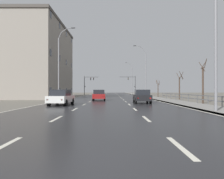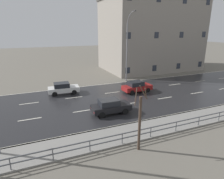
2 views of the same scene
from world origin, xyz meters
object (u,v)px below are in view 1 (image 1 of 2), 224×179
street_lamp_midground (146,72)px  brick_building (33,61)px  street_lamp_left_bank (61,64)px  car_near_left (100,95)px  street_lamp_foreground (215,32)px  traffic_signal_left (89,82)px  car_near_right (143,96)px  car_mid_centre (62,97)px  traffic_signal_right (133,83)px  street_lamp_distant (133,79)px

street_lamp_midground → brick_building: 23.03m
street_lamp_left_bank → car_near_left: (6.11, -1.52, -4.64)m
street_lamp_foreground → brick_building: (-22.86, 27.25, 1.84)m
street_lamp_left_bank → traffic_signal_left: bearing=88.9°
traffic_signal_left → car_near_left: size_ratio=1.39×
street_lamp_foreground → car_near_right: bearing=108.9°
car_mid_centre → traffic_signal_right: bearing=78.6°
car_near_left → traffic_signal_right: bearing=74.5°
car_near_right → traffic_signal_right: bearing=87.2°
street_lamp_left_bank → traffic_signal_right: 36.76m
car_near_left → street_lamp_distant: bearing=76.1°
street_lamp_distant → brick_building: bearing=-125.8°
street_lamp_foreground → street_lamp_midground: bearing=90.1°
car_near_left → brick_building: size_ratio=0.21×
traffic_signal_right → car_near_left: 36.40m
car_near_left → car_mid_centre: size_ratio=1.00×
street_lamp_left_bank → traffic_signal_left: street_lamp_left_bank is taller
street_lamp_foreground → car_mid_centre: size_ratio=2.66×
traffic_signal_left → car_near_left: 33.96m
car_mid_centre → street_lamp_foreground: bearing=-25.7°
brick_building → street_lamp_distant: bearing=54.2°
car_near_left → car_near_right: (5.35, -6.17, 0.00)m
street_lamp_midground → traffic_signal_right: 22.04m
car_near_right → car_near_left: bearing=132.3°
traffic_signal_right → street_lamp_midground: bearing=-88.8°
street_lamp_midground → street_lamp_left_bank: 18.98m
street_lamp_midground → car_mid_centre: size_ratio=2.61×
street_lamp_foreground → car_near_right: 11.56m
brick_building → car_near_left: bearing=-38.2°
street_lamp_midground → street_lamp_distant: size_ratio=0.97×
traffic_signal_right → car_near_right: 41.69m
street_lamp_midground → car_near_left: (-8.76, -13.31, -4.53)m
street_lamp_distant → car_near_right: bearing=-94.0°
street_lamp_distant → car_near_left: bearing=-101.6°
traffic_signal_left → car_near_right: traffic_signal_left is taller
traffic_signal_left → car_mid_centre: traffic_signal_left is taller
street_lamp_foreground → car_mid_centre: 14.40m
street_lamp_foreground → street_lamp_left_bank: bearing=130.1°
street_lamp_foreground → brick_building: 35.62m
street_lamp_left_bank → car_mid_centre: bearing=-75.3°
street_lamp_foreground → street_lamp_left_bank: (-14.90, 17.69, -0.01)m
car_near_right → street_lamp_foreground: bearing=-69.7°
street_lamp_distant → car_mid_centre: 54.01m
street_lamp_foreground → traffic_signal_left: 51.58m
car_near_right → street_lamp_left_bank: bearing=147.5°
street_lamp_left_bank → traffic_signal_left: size_ratio=1.93×
street_lamp_midground → traffic_signal_left: (-14.26, 20.05, -1.38)m
street_lamp_distant → street_lamp_midground: bearing=-90.1°
street_lamp_midground → street_lamp_left_bank: bearing=-141.6°
street_lamp_distant → traffic_signal_left: 17.20m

